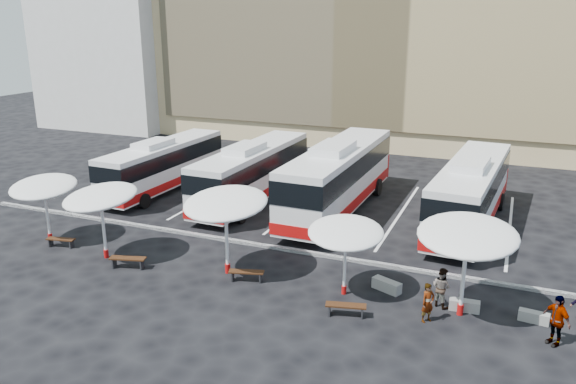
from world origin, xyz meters
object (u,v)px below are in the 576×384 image
at_px(sunshade_3, 346,233).
at_px(conc_bench_1, 464,305).
at_px(bus_0, 164,164).
at_px(bus_3, 471,191).
at_px(conc_bench_0, 387,286).
at_px(sunshade_4, 468,235).
at_px(sunshade_0, 44,187).
at_px(bus_1, 253,171).
at_px(wood_bench_2, 246,273).
at_px(wood_bench_3, 346,307).
at_px(bus_2, 339,175).
at_px(wood_bench_0, 61,240).
at_px(passenger_1, 442,288).
at_px(passenger_2, 557,320).
at_px(passenger_0, 428,303).
at_px(wood_bench_1, 128,260).
at_px(sunshade_1, 100,197).
at_px(conc_bench_2, 534,317).
at_px(sunshade_2, 226,203).

relative_size(sunshade_3, conc_bench_1, 3.22).
xyz_separation_m(bus_0, bus_3, (19.31, 0.68, 0.21)).
bearing_deg(conc_bench_0, conc_bench_1, -8.94).
xyz_separation_m(sunshade_4, conc_bench_0, (-3.06, 0.89, -3.03)).
height_order(bus_3, sunshade_0, bus_3).
xyz_separation_m(bus_1, wood_bench_2, (4.67, -10.35, -1.56)).
bearing_deg(bus_1, wood_bench_3, -49.37).
xyz_separation_m(bus_0, sunshade_3, (15.37, -9.73, 0.92)).
bearing_deg(bus_1, sunshade_0, -122.72).
distance_m(bus_2, wood_bench_0, 15.49).
relative_size(passenger_1, passenger_2, 0.87).
bearing_deg(passenger_2, passenger_1, -153.37).
xyz_separation_m(sunshade_0, conc_bench_1, (20.40, 0.56, -2.66)).
height_order(sunshade_0, passenger_0, sunshade_0).
distance_m(bus_2, passenger_0, 13.17).
relative_size(bus_1, conc_bench_0, 9.43).
relative_size(wood_bench_1, passenger_2, 0.91).
bearing_deg(wood_bench_3, sunshade_4, 23.64).
distance_m(bus_0, wood_bench_2, 15.15).
height_order(bus_0, sunshade_0, bus_0).
height_order(sunshade_1, passenger_2, sunshade_1).
height_order(bus_2, wood_bench_1, bus_2).
height_order(wood_bench_0, conc_bench_2, wood_bench_0).
bearing_deg(wood_bench_2, wood_bench_0, -179.58).
bearing_deg(bus_2, sunshade_3, -70.16).
bearing_deg(sunshade_2, conc_bench_1, 2.75).
xyz_separation_m(wood_bench_0, passenger_1, (18.36, 0.97, 0.48)).
relative_size(wood_bench_0, wood_bench_1, 0.87).
xyz_separation_m(wood_bench_2, wood_bench_3, (4.85, -1.24, 0.01)).
relative_size(bus_3, conc_bench_1, 10.82).
distance_m(bus_1, wood_bench_2, 11.46).
xyz_separation_m(sunshade_2, passenger_0, (8.92, -0.90, -2.50)).
relative_size(bus_2, passenger_0, 8.69).
relative_size(bus_0, sunshade_4, 2.89).
distance_m(bus_2, wood_bench_3, 12.65).
bearing_deg(bus_0, passenger_2, -22.70).
bearing_deg(bus_1, sunshade_3, -46.66).
distance_m(sunshade_1, sunshade_3, 11.60).
distance_m(conc_bench_2, passenger_1, 3.46).
distance_m(bus_3, wood_bench_0, 21.54).
bearing_deg(sunshade_3, wood_bench_2, -173.70).
height_order(wood_bench_0, passenger_1, passenger_1).
bearing_deg(bus_2, conc_bench_0, -60.33).
relative_size(sunshade_3, wood_bench_3, 2.31).
bearing_deg(wood_bench_3, sunshade_1, 175.49).
bearing_deg(conc_bench_0, wood_bench_1, -168.81).
xyz_separation_m(bus_2, sunshade_3, (3.46, -10.14, 0.56)).
xyz_separation_m(wood_bench_2, conc_bench_0, (5.82, 1.42, -0.12)).
xyz_separation_m(sunshade_1, conc_bench_1, (16.31, 1.20, -2.81)).
bearing_deg(bus_1, bus_3, 3.59).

